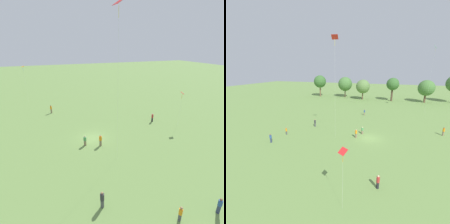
{
  "view_description": "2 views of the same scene",
  "coord_description": "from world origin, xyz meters",
  "views": [
    {
      "loc": [
        -25.37,
        6.02,
        14.76
      ],
      "look_at": [
        -1.69,
        -2.83,
        4.93
      ],
      "focal_mm": 28.0,
      "sensor_mm": 36.0,
      "label": 1
    },
    {
      "loc": [
        2.25,
        -28.18,
        13.44
      ],
      "look_at": [
        -6.6,
        -0.35,
        5.06
      ],
      "focal_mm": 24.0,
      "sensor_mm": 36.0,
      "label": 2
    }
  ],
  "objects": [
    {
      "name": "ground_plane",
      "position": [
        0.0,
        0.0,
        0.0
      ],
      "size": [
        240.0,
        240.0,
        0.0
      ],
      "primitive_type": "plane",
      "color": "#6B8E47"
    },
    {
      "name": "person_1",
      "position": [
        14.49,
        5.98,
        0.93
      ],
      "size": [
        0.51,
        0.51,
        1.87
      ],
      "rotation": [
        0.0,
        0.0,
        3.53
      ],
      "color": "#847056",
      "rests_on": "ground_plane"
    },
    {
      "name": "person_2",
      "position": [
        -17.73,
        -7.43,
        0.86
      ],
      "size": [
        0.51,
        0.51,
        1.73
      ],
      "rotation": [
        0.0,
        0.0,
        4.24
      ],
      "color": "#333D5B",
      "rests_on": "ground_plane"
    },
    {
      "name": "person_3",
      "position": [
        -13.35,
        2.52,
        0.93
      ],
      "size": [
        0.56,
        0.56,
        1.87
      ],
      "rotation": [
        0.0,
        0.0,
        4.04
      ],
      "color": "#4C4C51",
      "rests_on": "ground_plane"
    },
    {
      "name": "person_4",
      "position": [
        -17.1,
        -3.51,
        0.82
      ],
      "size": [
        0.33,
        0.33,
        1.61
      ],
      "rotation": [
        0.0,
        0.0,
        3.17
      ],
      "color": "#4C4C51",
      "rests_on": "ground_plane"
    },
    {
      "name": "person_5",
      "position": [
        -2.71,
        -0.55,
        0.9
      ],
      "size": [
        0.55,
        0.55,
        1.83
      ],
      "rotation": [
        0.0,
        0.0,
        2.82
      ],
      "color": "#847056",
      "rests_on": "ground_plane"
    },
    {
      "name": "person_6",
      "position": [
        -1.77,
        1.68,
        0.81
      ],
      "size": [
        0.54,
        0.54,
        1.65
      ],
      "rotation": [
        0.0,
        0.0,
        0.23
      ],
      "color": "#847056",
      "rests_on": "ground_plane"
    },
    {
      "name": "person_7",
      "position": [
        2.29,
        -13.06,
        0.89
      ],
      "size": [
        0.51,
        0.51,
        1.77
      ],
      "rotation": [
        0.0,
        0.0,
        2.09
      ],
      "color": "#232328",
      "rests_on": "ground_plane"
    },
    {
      "name": "kite_0",
      "position": [
        26.12,
        11.5,
        8.82
      ],
      "size": [
        0.88,
        0.87,
        9.5
      ],
      "rotation": [
        0.0,
        0.0,
        2.92
      ],
      "color": "orange",
      "rests_on": "ground_plane"
    },
    {
      "name": "kite_1",
      "position": [
        -0.9,
        -16.86,
        6.21
      ],
      "size": [
        0.94,
        0.91,
        6.67
      ],
      "rotation": [
        0.0,
        0.0,
        4.95
      ],
      "color": "red",
      "rests_on": "ground_plane"
    },
    {
      "name": "kite_2",
      "position": [
        -6.77,
        -1.67,
        17.97
      ],
      "size": [
        1.28,
        1.14,
        19.05
      ],
      "rotation": [
        0.0,
        0.0,
        2.52
      ],
      "color": "red",
      "rests_on": "ground_plane"
    }
  ]
}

